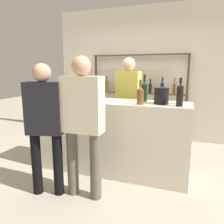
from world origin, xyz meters
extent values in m
plane|color=#B2A893|center=(0.00, 0.00, 0.00)|extent=(16.00, 16.00, 0.00)
cube|color=beige|center=(0.00, 0.00, 0.53)|extent=(2.18, 0.59, 1.06)
cube|color=beige|center=(0.00, 1.89, 1.40)|extent=(3.78, 0.12, 2.80)
cylinder|color=#4C3828|center=(-0.99, 1.71, 0.90)|extent=(0.05, 0.05, 1.81)
cylinder|color=#4C3828|center=(0.99, 1.71, 0.90)|extent=(0.05, 0.05, 1.81)
cube|color=#4C3828|center=(0.00, 1.71, 1.80)|extent=(2.03, 0.18, 0.02)
cube|color=#4C3828|center=(0.00, 1.71, 0.99)|extent=(2.03, 0.18, 0.02)
cylinder|color=brown|center=(-0.74, 1.71, 1.12)|extent=(0.07, 0.07, 0.23)
cone|color=brown|center=(-0.74, 1.71, 1.25)|extent=(0.07, 0.07, 0.03)
cylinder|color=brown|center=(-0.74, 1.71, 1.30)|extent=(0.03, 0.03, 0.07)
cylinder|color=#232328|center=(-0.74, 1.71, 1.34)|extent=(0.03, 0.03, 0.01)
cylinder|color=brown|center=(-0.49, 1.71, 1.11)|extent=(0.07, 0.07, 0.22)
cone|color=brown|center=(-0.49, 1.71, 1.24)|extent=(0.07, 0.07, 0.03)
cylinder|color=brown|center=(-0.49, 1.71, 1.30)|extent=(0.03, 0.03, 0.09)
cylinder|color=maroon|center=(-0.49, 1.71, 1.35)|extent=(0.03, 0.03, 0.01)
cylinder|color=silver|center=(-0.25, 1.71, 1.10)|extent=(0.08, 0.08, 0.20)
cone|color=silver|center=(-0.25, 1.71, 1.22)|extent=(0.08, 0.08, 0.04)
cylinder|color=silver|center=(-0.25, 1.71, 1.28)|extent=(0.03, 0.03, 0.08)
cylinder|color=gold|center=(-0.25, 1.71, 1.32)|extent=(0.03, 0.03, 0.01)
cylinder|color=silver|center=(0.00, 1.71, 1.12)|extent=(0.07, 0.07, 0.24)
cone|color=silver|center=(0.00, 1.71, 1.26)|extent=(0.07, 0.07, 0.03)
cylinder|color=silver|center=(0.00, 1.71, 1.32)|extent=(0.03, 0.03, 0.10)
cylinder|color=black|center=(0.00, 1.71, 1.38)|extent=(0.03, 0.03, 0.01)
cylinder|color=black|center=(0.25, 1.71, 1.10)|extent=(0.07, 0.07, 0.18)
cone|color=black|center=(0.25, 1.71, 1.20)|extent=(0.07, 0.07, 0.03)
cylinder|color=black|center=(0.25, 1.71, 1.26)|extent=(0.03, 0.03, 0.08)
cylinder|color=maroon|center=(0.25, 1.71, 1.30)|extent=(0.03, 0.03, 0.01)
cylinder|color=#0F1956|center=(0.49, 1.71, 1.11)|extent=(0.07, 0.07, 0.22)
cone|color=#0F1956|center=(0.49, 1.71, 1.24)|extent=(0.07, 0.07, 0.03)
cylinder|color=#0F1956|center=(0.49, 1.71, 1.29)|extent=(0.03, 0.03, 0.08)
cylinder|color=#232328|center=(0.49, 1.71, 1.34)|extent=(0.03, 0.03, 0.01)
cylinder|color=brown|center=(0.74, 1.71, 1.11)|extent=(0.06, 0.06, 0.21)
cone|color=brown|center=(0.74, 1.71, 1.23)|extent=(0.06, 0.06, 0.03)
cylinder|color=brown|center=(0.74, 1.71, 1.28)|extent=(0.02, 0.02, 0.07)
cylinder|color=#232328|center=(0.74, 1.71, 1.33)|extent=(0.03, 0.03, 0.01)
cylinder|color=silver|center=(-0.46, 0.09, 1.17)|extent=(0.09, 0.09, 0.23)
cone|color=silver|center=(-0.46, 0.09, 1.31)|extent=(0.09, 0.09, 0.04)
cylinder|color=silver|center=(-0.46, 0.09, 1.37)|extent=(0.03, 0.03, 0.08)
cylinder|color=maroon|center=(-0.46, 0.09, 1.41)|extent=(0.04, 0.04, 0.01)
cylinder|color=black|center=(0.43, 0.13, 1.18)|extent=(0.09, 0.09, 0.24)
cone|color=black|center=(0.43, 0.13, 1.31)|extent=(0.09, 0.09, 0.04)
cylinder|color=black|center=(0.43, 0.13, 1.38)|extent=(0.03, 0.03, 0.09)
cylinder|color=black|center=(0.43, 0.13, 1.43)|extent=(0.03, 0.03, 0.01)
cylinder|color=black|center=(0.92, -0.15, 1.18)|extent=(0.08, 0.08, 0.24)
cone|color=black|center=(0.92, -0.15, 1.31)|extent=(0.08, 0.08, 0.04)
cylinder|color=black|center=(0.92, -0.15, 1.37)|extent=(0.03, 0.03, 0.07)
cylinder|color=gold|center=(0.92, -0.15, 1.41)|extent=(0.03, 0.03, 0.01)
cylinder|color=brown|center=(-0.40, -0.10, 1.16)|extent=(0.08, 0.08, 0.20)
cone|color=brown|center=(-0.40, -0.10, 1.28)|extent=(0.08, 0.08, 0.03)
cylinder|color=brown|center=(-0.40, -0.10, 1.34)|extent=(0.03, 0.03, 0.09)
cylinder|color=gold|center=(-0.40, -0.10, 1.39)|extent=(0.03, 0.03, 0.01)
cylinder|color=brown|center=(0.44, -0.17, 1.15)|extent=(0.09, 0.09, 0.19)
cone|color=brown|center=(0.44, -0.17, 1.26)|extent=(0.09, 0.09, 0.04)
cylinder|color=brown|center=(0.44, -0.17, 1.32)|extent=(0.03, 0.03, 0.08)
cylinder|color=gold|center=(0.44, -0.17, 1.37)|extent=(0.04, 0.04, 0.01)
cylinder|color=silver|center=(0.92, 0.02, 1.06)|extent=(0.06, 0.06, 0.00)
cylinder|color=silver|center=(0.92, 0.02, 1.10)|extent=(0.01, 0.01, 0.07)
cone|color=silver|center=(0.92, 0.02, 1.17)|extent=(0.09, 0.09, 0.08)
cylinder|color=black|center=(0.69, -0.03, 1.16)|extent=(0.19, 0.19, 0.20)
cylinder|color=black|center=(0.69, -0.03, 1.26)|extent=(0.20, 0.20, 0.01)
cylinder|color=silver|center=(-0.60, 0.04, 1.13)|extent=(0.10, 0.10, 0.15)
sphere|color=tan|center=(-0.61, 0.02, 1.12)|extent=(0.02, 0.02, 0.02)
sphere|color=tan|center=(-0.60, 0.03, 1.07)|extent=(0.02, 0.02, 0.02)
sphere|color=tan|center=(-0.62, 0.04, 1.08)|extent=(0.02, 0.02, 0.02)
sphere|color=tan|center=(-0.63, 0.07, 1.11)|extent=(0.02, 0.02, 0.02)
sphere|color=tan|center=(-0.61, 0.03, 1.10)|extent=(0.02, 0.02, 0.02)
sphere|color=tan|center=(-0.64, 0.05, 1.08)|extent=(0.02, 0.02, 0.02)
sphere|color=tan|center=(-0.58, 0.02, 1.12)|extent=(0.02, 0.02, 0.02)
sphere|color=tan|center=(-0.64, 0.04, 1.12)|extent=(0.02, 0.02, 0.02)
cylinder|color=brown|center=(-0.08, 0.70, 0.41)|extent=(0.11, 0.11, 0.82)
cylinder|color=brown|center=(0.18, 0.66, 0.41)|extent=(0.11, 0.11, 0.82)
cube|color=#D1C64C|center=(0.05, 0.68, 1.15)|extent=(0.43, 0.24, 0.65)
sphere|color=#DBB293|center=(0.05, 0.68, 1.58)|extent=(0.22, 0.22, 0.22)
cylinder|color=black|center=(-0.40, -0.80, 0.38)|extent=(0.12, 0.12, 0.76)
cylinder|color=black|center=(-0.66, -0.87, 0.38)|extent=(0.12, 0.12, 0.76)
cube|color=black|center=(-0.53, -0.84, 1.06)|extent=(0.45, 0.28, 0.60)
sphere|color=tan|center=(-0.53, -0.84, 1.46)|extent=(0.21, 0.21, 0.21)
cylinder|color=#575347|center=(0.06, -0.74, 0.40)|extent=(0.13, 0.13, 0.80)
cylinder|color=#575347|center=(-0.24, -0.74, 0.40)|extent=(0.13, 0.13, 0.80)
cube|color=beige|center=(-0.09, -0.74, 1.11)|extent=(0.47, 0.21, 0.63)
sphere|color=tan|center=(-0.09, -0.74, 1.54)|extent=(0.22, 0.22, 0.22)
camera|label=1|loc=(1.02, -2.89, 1.50)|focal=35.00mm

